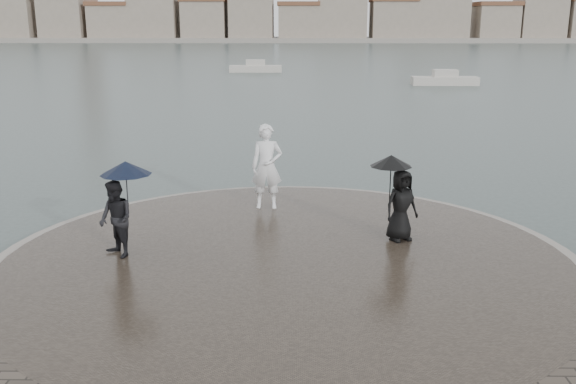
{
  "coord_description": "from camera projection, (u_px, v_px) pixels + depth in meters",
  "views": [
    {
      "loc": [
        0.24,
        -9.21,
        5.18
      ],
      "look_at": [
        0.0,
        4.8,
        1.45
      ],
      "focal_mm": 40.0,
      "sensor_mm": 36.0,
      "label": 1
    }
  ],
  "objects": [
    {
      "name": "quay_tip",
      "position": [
        287.0,
        266.0,
        13.57
      ],
      "size": [
        11.9,
        11.9,
        0.36
      ],
      "primitive_type": "cylinder",
      "color": "#2D261E",
      "rests_on": "ground"
    },
    {
      "name": "ground",
      "position": [
        283.0,
        357.0,
        10.23
      ],
      "size": [
        400.0,
        400.0,
        0.0
      ],
      "primitive_type": "plane",
      "color": "#2B3835",
      "rests_on": "ground"
    },
    {
      "name": "far_skyline",
      "position": [
        274.0,
        20.0,
        164.17
      ],
      "size": [
        260.0,
        20.0,
        37.0
      ],
      "color": "gray",
      "rests_on": "ground"
    },
    {
      "name": "visitor_right",
      "position": [
        399.0,
        194.0,
        14.4
      ],
      "size": [
        1.2,
        0.98,
        1.95
      ],
      "color": "black",
      "rests_on": "quay_tip"
    },
    {
      "name": "boats",
      "position": [
        339.0,
        74.0,
        60.82
      ],
      "size": [
        22.4,
        15.74,
        1.5
      ],
      "color": "#B8B1A5",
      "rests_on": "ground"
    },
    {
      "name": "visitor_left",
      "position": [
        119.0,
        205.0,
        13.35
      ],
      "size": [
        1.29,
        1.14,
        2.04
      ],
      "color": "black",
      "rests_on": "quay_tip"
    },
    {
      "name": "statue",
      "position": [
        267.0,
        167.0,
        16.89
      ],
      "size": [
        0.83,
        0.55,
        2.24
      ],
      "primitive_type": "imported",
      "rotation": [
        0.0,
        0.0,
        0.02
      ],
      "color": "white",
      "rests_on": "quay_tip"
    },
    {
      "name": "kerb_ring",
      "position": [
        287.0,
        267.0,
        13.58
      ],
      "size": [
        12.5,
        12.5,
        0.32
      ],
      "primitive_type": "cylinder",
      "color": "gray",
      "rests_on": "ground"
    }
  ]
}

